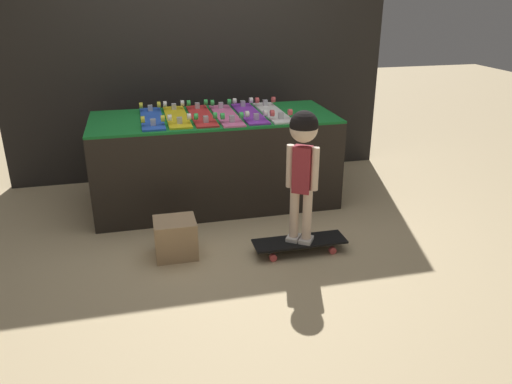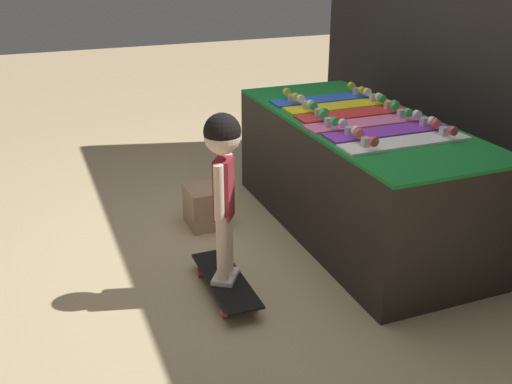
{
  "view_description": "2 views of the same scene",
  "coord_description": "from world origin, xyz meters",
  "px_view_note": "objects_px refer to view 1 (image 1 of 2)",
  "views": [
    {
      "loc": [
        -0.63,
        -3.52,
        1.79
      ],
      "look_at": [
        0.18,
        -0.15,
        0.38
      ],
      "focal_mm": 35.0,
      "sensor_mm": 36.0,
      "label": 1
    },
    {
      "loc": [
        3.21,
        -1.36,
        1.87
      ],
      "look_at": [
        0.2,
        -0.17,
        0.48
      ],
      "focal_mm": 42.0,
      "sensor_mm": 36.0,
      "label": 2
    }
  ],
  "objects_px": {
    "skateboard_red_on_rack": "(201,115)",
    "child": "(303,152)",
    "skateboard_yellow_on_rack": "(177,116)",
    "skateboard_blue_on_rack": "(152,117)",
    "storage_box": "(176,238)",
    "skateboard_white_on_rack": "(273,111)",
    "skateboard_purple_on_rack": "(249,112)",
    "skateboard_pink_on_rack": "(226,114)",
    "skateboard_on_floor": "(300,242)"
  },
  "relations": [
    {
      "from": "skateboard_blue_on_rack",
      "to": "skateboard_pink_on_rack",
      "type": "distance_m",
      "value": 0.62
    },
    {
      "from": "skateboard_pink_on_rack",
      "to": "skateboard_white_on_rack",
      "type": "relative_size",
      "value": 1.0
    },
    {
      "from": "skateboard_on_floor",
      "to": "storage_box",
      "type": "height_order",
      "value": "storage_box"
    },
    {
      "from": "skateboard_blue_on_rack",
      "to": "skateboard_red_on_rack",
      "type": "distance_m",
      "value": 0.41
    },
    {
      "from": "skateboard_pink_on_rack",
      "to": "child",
      "type": "xyz_separation_m",
      "value": [
        0.34,
        -1.05,
        -0.04
      ]
    },
    {
      "from": "skateboard_purple_on_rack",
      "to": "child",
      "type": "distance_m",
      "value": 1.09
    },
    {
      "from": "child",
      "to": "storage_box",
      "type": "relative_size",
      "value": 3.25
    },
    {
      "from": "skateboard_white_on_rack",
      "to": "child",
      "type": "bearing_deg",
      "value": -94.23
    },
    {
      "from": "skateboard_red_on_rack",
      "to": "skateboard_white_on_rack",
      "type": "relative_size",
      "value": 1.0
    },
    {
      "from": "skateboard_yellow_on_rack",
      "to": "storage_box",
      "type": "distance_m",
      "value": 1.16
    },
    {
      "from": "skateboard_yellow_on_rack",
      "to": "child",
      "type": "xyz_separation_m",
      "value": [
        0.75,
        -1.1,
        -0.04
      ]
    },
    {
      "from": "skateboard_yellow_on_rack",
      "to": "skateboard_red_on_rack",
      "type": "relative_size",
      "value": 1.0
    },
    {
      "from": "storage_box",
      "to": "skateboard_white_on_rack",
      "type": "bearing_deg",
      "value": 43.19
    },
    {
      "from": "skateboard_red_on_rack",
      "to": "skateboard_white_on_rack",
      "type": "distance_m",
      "value": 0.62
    },
    {
      "from": "skateboard_pink_on_rack",
      "to": "storage_box",
      "type": "relative_size",
      "value": 2.68
    },
    {
      "from": "skateboard_yellow_on_rack",
      "to": "skateboard_on_floor",
      "type": "bearing_deg",
      "value": -55.71
    },
    {
      "from": "child",
      "to": "skateboard_white_on_rack",
      "type": "bearing_deg",
      "value": 119.85
    },
    {
      "from": "skateboard_blue_on_rack",
      "to": "storage_box",
      "type": "height_order",
      "value": "skateboard_blue_on_rack"
    },
    {
      "from": "skateboard_pink_on_rack",
      "to": "skateboard_on_floor",
      "type": "relative_size",
      "value": 1.16
    },
    {
      "from": "skateboard_red_on_rack",
      "to": "child",
      "type": "bearing_deg",
      "value": -63.51
    },
    {
      "from": "skateboard_white_on_rack",
      "to": "child",
      "type": "height_order",
      "value": "child"
    },
    {
      "from": "skateboard_pink_on_rack",
      "to": "storage_box",
      "type": "height_order",
      "value": "skateboard_pink_on_rack"
    },
    {
      "from": "skateboard_on_floor",
      "to": "skateboard_white_on_rack",
      "type": "bearing_deg",
      "value": 85.77
    },
    {
      "from": "skateboard_yellow_on_rack",
      "to": "skateboard_pink_on_rack",
      "type": "distance_m",
      "value": 0.42
    },
    {
      "from": "skateboard_blue_on_rack",
      "to": "skateboard_on_floor",
      "type": "bearing_deg",
      "value": -48.69
    },
    {
      "from": "skateboard_red_on_rack",
      "to": "skateboard_white_on_rack",
      "type": "height_order",
      "value": "same"
    },
    {
      "from": "skateboard_red_on_rack",
      "to": "storage_box",
      "type": "relative_size",
      "value": 2.68
    },
    {
      "from": "skateboard_red_on_rack",
      "to": "skateboard_pink_on_rack",
      "type": "height_order",
      "value": "same"
    },
    {
      "from": "skateboard_pink_on_rack",
      "to": "storage_box",
      "type": "distance_m",
      "value": 1.24
    },
    {
      "from": "skateboard_purple_on_rack",
      "to": "skateboard_on_floor",
      "type": "height_order",
      "value": "skateboard_purple_on_rack"
    },
    {
      "from": "skateboard_blue_on_rack",
      "to": "skateboard_red_on_rack",
      "type": "bearing_deg",
      "value": 0.02
    },
    {
      "from": "skateboard_red_on_rack",
      "to": "skateboard_purple_on_rack",
      "type": "bearing_deg",
      "value": -1.63
    },
    {
      "from": "skateboard_on_floor",
      "to": "storage_box",
      "type": "distance_m",
      "value": 0.9
    },
    {
      "from": "skateboard_yellow_on_rack",
      "to": "skateboard_on_floor",
      "type": "xyz_separation_m",
      "value": [
        0.75,
        -1.1,
        -0.73
      ]
    },
    {
      "from": "skateboard_on_floor",
      "to": "child",
      "type": "xyz_separation_m",
      "value": [
        0.0,
        0.0,
        0.69
      ]
    },
    {
      "from": "skateboard_pink_on_rack",
      "to": "child",
      "type": "bearing_deg",
      "value": -72.31
    },
    {
      "from": "skateboard_white_on_rack",
      "to": "storage_box",
      "type": "height_order",
      "value": "skateboard_white_on_rack"
    },
    {
      "from": "skateboard_red_on_rack",
      "to": "skateboard_pink_on_rack",
      "type": "relative_size",
      "value": 1.0
    },
    {
      "from": "skateboard_yellow_on_rack",
      "to": "skateboard_pink_on_rack",
      "type": "relative_size",
      "value": 1.0
    },
    {
      "from": "skateboard_purple_on_rack",
      "to": "skateboard_white_on_rack",
      "type": "height_order",
      "value": "same"
    },
    {
      "from": "skateboard_purple_on_rack",
      "to": "child",
      "type": "relative_size",
      "value": 0.82
    },
    {
      "from": "skateboard_blue_on_rack",
      "to": "child",
      "type": "height_order",
      "value": "child"
    },
    {
      "from": "skateboard_blue_on_rack",
      "to": "skateboard_white_on_rack",
      "type": "relative_size",
      "value": 1.0
    },
    {
      "from": "skateboard_yellow_on_rack",
      "to": "skateboard_purple_on_rack",
      "type": "bearing_deg",
      "value": -2.08
    },
    {
      "from": "skateboard_blue_on_rack",
      "to": "storage_box",
      "type": "xyz_separation_m",
      "value": [
        0.07,
        -0.93,
        -0.67
      ]
    },
    {
      "from": "storage_box",
      "to": "skateboard_blue_on_rack",
      "type": "bearing_deg",
      "value": 94.54
    },
    {
      "from": "skateboard_blue_on_rack",
      "to": "skateboard_white_on_rack",
      "type": "height_order",
      "value": "same"
    },
    {
      "from": "skateboard_white_on_rack",
      "to": "skateboard_yellow_on_rack",
      "type": "bearing_deg",
      "value": 177.43
    },
    {
      "from": "skateboard_blue_on_rack",
      "to": "skateboard_on_floor",
      "type": "height_order",
      "value": "skateboard_blue_on_rack"
    },
    {
      "from": "skateboard_yellow_on_rack",
      "to": "skateboard_on_floor",
      "type": "distance_m",
      "value": 1.52
    }
  ]
}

